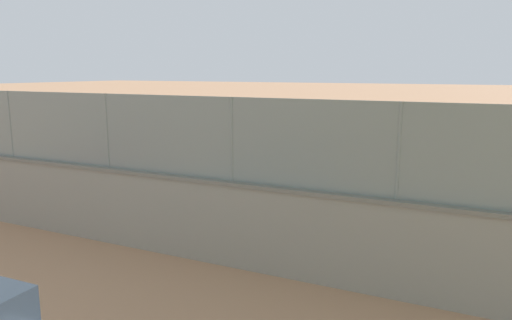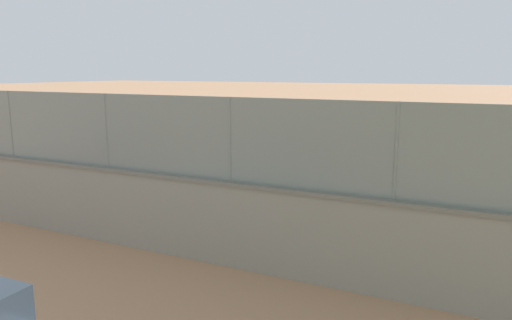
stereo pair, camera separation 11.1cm
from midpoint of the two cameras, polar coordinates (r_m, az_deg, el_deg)
ground_plane at (r=21.02m, az=8.13°, el=-0.32°), size 260.00×260.00×0.00m
perimeter_wall at (r=10.68m, az=-10.26°, el=-6.19°), size 22.86×0.71×1.77m
fence_panel_on_wall at (r=10.32m, az=-10.58°, el=2.97°), size 22.47×0.38×1.67m
player_baseline_waiting at (r=17.58m, az=-15.07°, el=0.62°), size 0.79×1.29×1.70m
player_at_service_line at (r=16.23m, az=12.84°, el=-0.21°), size 0.77×1.24×1.65m
player_foreground_swinging at (r=18.46m, az=15.64°, el=0.63°), size 0.93×0.71×1.50m
sports_ball at (r=16.97m, az=-21.77°, el=-3.44°), size 0.09×0.09×0.09m
spare_ball_by_wall at (r=11.72m, az=-8.08°, el=-8.89°), size 0.11×0.11×0.11m
courtside_bench at (r=10.79m, az=1.03°, el=-8.23°), size 1.61×0.40×0.87m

